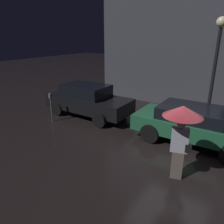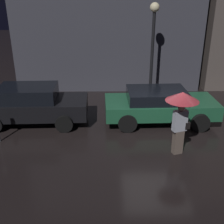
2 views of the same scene
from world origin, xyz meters
name	(u,v)px [view 1 (image 1 of 2)]	position (x,y,z in m)	size (l,w,h in m)	color
ground_plane	(174,156)	(0.00, 0.00, 0.00)	(60.00, 60.00, 0.00)	black
building_facade_left	(191,26)	(-1.82, 6.50, 4.19)	(9.43, 3.00, 8.38)	#3D3D47
parked_car_black	(88,100)	(-4.78, 1.28, 0.78)	(4.24, 1.89, 1.51)	black
parked_car_green	(195,124)	(0.22, 1.32, 0.73)	(4.41, 2.03, 1.34)	#1E5638
pedestrian_with_umbrella	(182,123)	(0.43, -1.08, 1.63)	(1.01, 1.01, 2.09)	#66564C
parking_meter	(51,104)	(-5.61, -0.27, 0.81)	(0.12, 0.10, 1.32)	#4C5154
street_lamp_near	(217,53)	(0.17, 3.68, 3.05)	(0.41, 0.41, 4.42)	black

